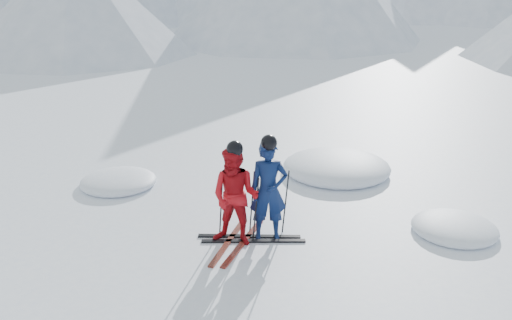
# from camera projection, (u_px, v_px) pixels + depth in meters

# --- Properties ---
(ground) EXTENTS (160.00, 160.00, 0.00)m
(ground) POSITION_uv_depth(u_px,v_px,m) (347.00, 238.00, 8.95)
(ground) COLOR white
(ground) RESTS_ON ground
(skier_blue) EXTENTS (0.69, 0.53, 1.67)m
(skier_blue) POSITION_uv_depth(u_px,v_px,m) (269.00, 191.00, 8.71)
(skier_blue) COLOR #0C1C49
(skier_blue) RESTS_ON ground
(skier_red) EXTENTS (0.87, 0.72, 1.63)m
(skier_red) POSITION_uv_depth(u_px,v_px,m) (235.00, 197.00, 8.54)
(skier_red) COLOR #AE0D15
(skier_red) RESTS_ON ground
(pole_blue_left) EXTENTS (0.11, 0.08, 1.11)m
(pole_blue_left) POSITION_uv_depth(u_px,v_px,m) (252.00, 202.00, 8.99)
(pole_blue_left) COLOR black
(pole_blue_left) RESTS_ON ground
(pole_blue_right) EXTENTS (0.11, 0.07, 1.11)m
(pole_blue_right) POSITION_uv_depth(u_px,v_px,m) (286.00, 202.00, 8.99)
(pole_blue_right) COLOR black
(pole_blue_right) RESTS_ON ground
(pole_red_left) EXTENTS (0.11, 0.09, 1.08)m
(pole_red_left) POSITION_uv_depth(u_px,v_px,m) (221.00, 204.00, 8.92)
(pole_red_left) COLOR black
(pole_red_left) RESTS_ON ground
(pole_red_right) EXTENTS (0.11, 0.08, 1.08)m
(pole_red_right) POSITION_uv_depth(u_px,v_px,m) (256.00, 210.00, 8.72)
(pole_red_right) COLOR black
(pole_red_right) RESTS_ON ground
(ski_worn_left) EXTENTS (0.26, 1.70, 0.03)m
(ski_worn_left) POSITION_uv_depth(u_px,v_px,m) (229.00, 241.00, 8.83)
(ski_worn_left) COLOR black
(ski_worn_left) RESTS_ON ground
(ski_worn_right) EXTENTS (0.38, 1.69, 0.03)m
(ski_worn_right) POSITION_uv_depth(u_px,v_px,m) (243.00, 242.00, 8.79)
(ski_worn_right) COLOR black
(ski_worn_right) RESTS_ON ground
(ski_loose_a) EXTENTS (1.69, 0.35, 0.03)m
(ski_loose_a) POSITION_uv_depth(u_px,v_px,m) (249.00, 236.00, 8.99)
(ski_loose_a) COLOR black
(ski_loose_a) RESTS_ON ground
(ski_loose_b) EXTENTS (1.69, 0.41, 0.03)m
(ski_loose_b) POSITION_uv_depth(u_px,v_px,m) (254.00, 241.00, 8.83)
(ski_loose_b) COLOR black
(ski_loose_b) RESTS_ON ground
(snow_lumps) EXTENTS (9.86, 6.86, 0.52)m
(snow_lumps) POSITION_uv_depth(u_px,v_px,m) (329.00, 190.00, 10.89)
(snow_lumps) COLOR white
(snow_lumps) RESTS_ON ground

